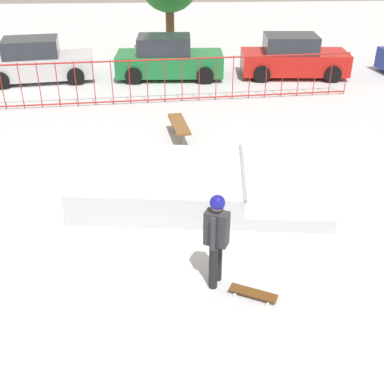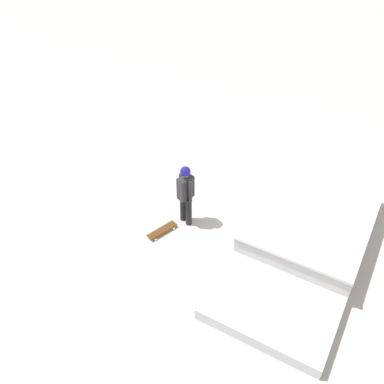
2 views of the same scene
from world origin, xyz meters
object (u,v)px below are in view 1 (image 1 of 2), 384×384
at_px(parked_car_green, 168,59).
at_px(parked_car_red, 293,58).
at_px(park_bench, 179,127).
at_px(skate_ramp, 182,185).
at_px(skateboard, 253,293).
at_px(skater, 216,234).
at_px(parked_car_silver, 37,62).

bearing_deg(parked_car_green, parked_car_red, 1.33).
bearing_deg(park_bench, skate_ramp, -90.64).
height_order(parked_car_green, parked_car_red, same).
height_order(park_bench, parked_car_green, parked_car_green).
bearing_deg(parked_car_red, skateboard, -102.50).
xyz_separation_m(skater, skateboard, (0.59, -0.38, -0.93)).
bearing_deg(parked_car_red, parked_car_silver, -176.06).
bearing_deg(skateboard, skater, -6.67).
relative_size(skater, parked_car_red, 0.41).
height_order(skateboard, parked_car_green, parked_car_green).
distance_m(skate_ramp, parked_car_green, 9.45).
height_order(skater, parked_car_green, skater).
bearing_deg(park_bench, parked_car_red, 52.42).
height_order(skater, park_bench, skater).
bearing_deg(skater, skate_ramp, -55.71).
height_order(skateboard, parked_car_red, parked_car_red).
distance_m(skate_ramp, skater, 3.05).
bearing_deg(skater, parked_car_green, -61.58).
xyz_separation_m(skate_ramp, parked_car_green, (-0.19, 9.44, 0.41)).
distance_m(park_bench, parked_car_green, 6.15).
height_order(skate_ramp, parked_car_red, parked_car_red).
bearing_deg(parked_car_green, skateboard, -82.44).
xyz_separation_m(skateboard, parked_car_red, (3.66, 12.70, 0.65)).
distance_m(skate_ramp, park_bench, 3.31).
relative_size(park_bench, parked_car_red, 0.39).
xyz_separation_m(skater, parked_car_green, (-0.65, 12.38, -0.28)).
relative_size(skater, skateboard, 2.14).
relative_size(skate_ramp, park_bench, 3.43).
height_order(skateboard, park_bench, park_bench).
height_order(skater, parked_car_silver, skater).
distance_m(park_bench, parked_car_silver, 7.98).
relative_size(skater, parked_car_silver, 0.40).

